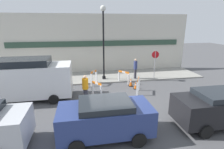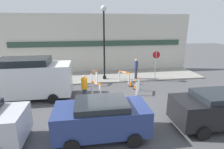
{
  "view_description": "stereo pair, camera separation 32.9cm",
  "coord_description": "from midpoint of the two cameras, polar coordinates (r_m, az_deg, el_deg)",
  "views": [
    {
      "loc": [
        -1.59,
        -8.63,
        4.67
      ],
      "look_at": [
        0.6,
        3.58,
        1.0
      ],
      "focal_mm": 28.0,
      "sensor_mm": 36.0,
      "label": 1
    },
    {
      "loc": [
        -1.26,
        -8.68,
        4.67
      ],
      "look_at": [
        0.6,
        3.58,
        1.0
      ],
      "focal_mm": 28.0,
      "sensor_mm": 36.0,
      "label": 2
    }
  ],
  "objects": [
    {
      "name": "ground_plane",
      "position": [
        9.94,
        -0.72,
        -11.55
      ],
      "size": [
        60.0,
        60.0,
        0.0
      ],
      "primitive_type": "plane",
      "color": "#4C4C4F"
    },
    {
      "name": "sidewalk_slab",
      "position": [
        15.69,
        -4.49,
        -0.69
      ],
      "size": [
        18.0,
        3.55,
        0.1
      ],
      "color": "gray",
      "rests_on": "ground_plane"
    },
    {
      "name": "storefront_facade",
      "position": [
        16.95,
        -5.34,
        9.91
      ],
      "size": [
        18.0,
        0.22,
        5.5
      ],
      "color": "beige",
      "rests_on": "ground_plane"
    },
    {
      "name": "streetlamp_post",
      "position": [
        14.19,
        -3.51,
        13.08
      ],
      "size": [
        0.44,
        0.44,
        5.87
      ],
      "color": "black",
      "rests_on": "sidewalk_slab"
    },
    {
      "name": "stop_sign",
      "position": [
        15.18,
        13.26,
        4.59
      ],
      "size": [
        0.59,
        0.14,
        2.32
      ],
      "rotation": [
        0.0,
        0.0,
        2.94
      ],
      "color": "gray",
      "rests_on": "sidewalk_slab"
    },
    {
      "name": "barricade_0",
      "position": [
        13.65,
        -6.62,
        -0.98
      ],
      "size": [
        0.56,
        0.68,
        1.14
      ],
      "rotation": [
        0.0,
        0.0,
        4.06
      ],
      "color": "white",
      "rests_on": "ground_plane"
    },
    {
      "name": "barricade_1",
      "position": [
        11.27,
        -5.81,
        -4.91
      ],
      "size": [
        0.62,
        0.69,
        1.08
      ],
      "rotation": [
        0.0,
        0.0,
        5.42
      ],
      "color": "white",
      "rests_on": "ground_plane"
    },
    {
      "name": "barricade_2",
      "position": [
        12.11,
        7.73,
        -3.38
      ],
      "size": [
        0.51,
        0.93,
        1.07
      ],
      "rotation": [
        0.0,
        0.0,
        7.43
      ],
      "color": "white",
      "rests_on": "ground_plane"
    },
    {
      "name": "barricade_3",
      "position": [
        13.99,
        3.16,
        -0.65
      ],
      "size": [
        0.76,
        0.81,
        1.0
      ],
      "rotation": [
        0.0,
        0.0,
        8.6
      ],
      "color": "white",
      "rests_on": "ground_plane"
    },
    {
      "name": "traffic_cone_0",
      "position": [
        13.33,
        -9.45,
        -2.71
      ],
      "size": [
        0.3,
        0.3,
        0.7
      ],
      "color": "black",
      "rests_on": "ground_plane"
    },
    {
      "name": "traffic_cone_1",
      "position": [
        13.4,
        5.45,
        -2.49
      ],
      "size": [
        0.3,
        0.3,
        0.69
      ],
      "color": "black",
      "rests_on": "ground_plane"
    },
    {
      "name": "traffic_cone_2",
      "position": [
        12.93,
        7.0,
        -3.54
      ],
      "size": [
        0.3,
        0.3,
        0.56
      ],
      "color": "black",
      "rests_on": "ground_plane"
    },
    {
      "name": "person_worker",
      "position": [
        10.84,
        -9.55,
        -4.21
      ],
      "size": [
        0.52,
        0.52,
        1.65
      ],
      "rotation": [
        0.0,
        0.0,
        0.66
      ],
      "color": "#33333D",
      "rests_on": "ground_plane"
    },
    {
      "name": "person_pedestrian",
      "position": [
        14.86,
        7.02,
        2.19
      ],
      "size": [
        0.41,
        0.41,
        1.71
      ],
      "rotation": [
        0.0,
        0.0,
        3.65
      ],
      "color": "#33333D",
      "rests_on": "sidewalk_slab"
    },
    {
      "name": "parked_car_1",
      "position": [
        7.44,
        -3.5,
        -13.66
      ],
      "size": [
        3.84,
        1.92,
        1.66
      ],
      "color": "navy",
      "rests_on": "ground_plane"
    },
    {
      "name": "parked_car_2",
      "position": [
        9.64,
        31.38,
        -8.76
      ],
      "size": [
        4.4,
        1.88,
        1.68
      ],
      "color": "black",
      "rests_on": "ground_plane"
    },
    {
      "name": "work_van",
      "position": [
        12.04,
        -27.15,
        -1.05
      ],
      "size": [
        5.52,
        2.15,
        2.63
      ],
      "color": "white",
      "rests_on": "ground_plane"
    }
  ]
}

